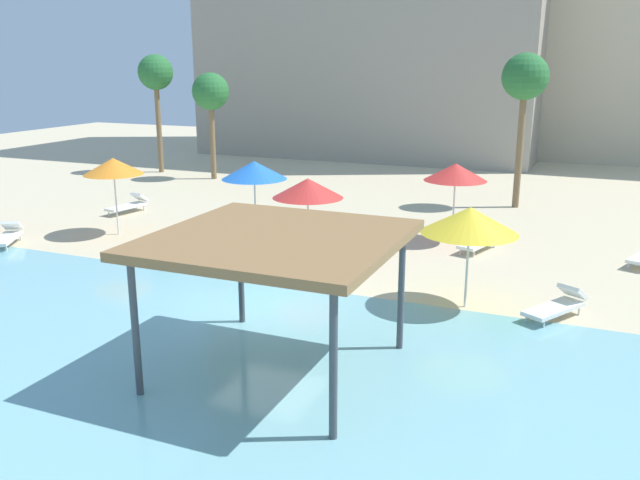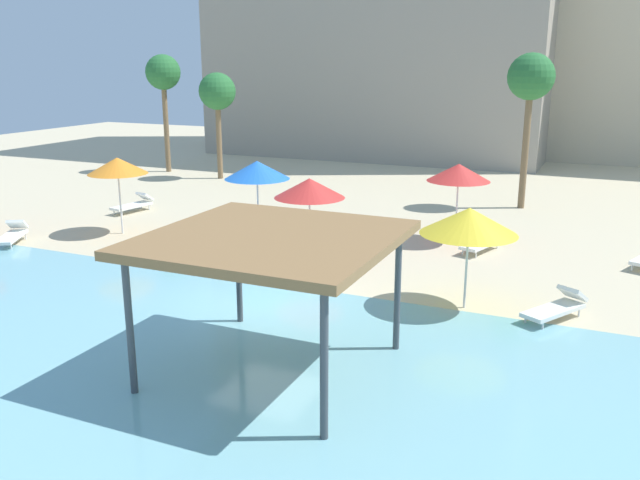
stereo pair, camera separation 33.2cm
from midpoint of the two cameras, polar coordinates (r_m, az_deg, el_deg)
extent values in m
plane|color=beige|center=(17.22, -3.89, -5.57)|extent=(80.00, 80.00, 0.00)
cube|color=#7AB7C1|center=(13.21, -14.79, -12.68)|extent=(44.00, 13.50, 0.04)
cylinder|color=#42474C|center=(15.74, -6.36, -2.50)|extent=(0.14, 0.14, 2.67)
cylinder|color=#42474C|center=(14.26, 7.30, -4.41)|extent=(0.14, 0.14, 2.67)
cylinder|color=#42474C|center=(12.74, -15.21, -7.26)|extent=(0.14, 0.14, 2.67)
cylinder|color=#42474C|center=(10.87, 1.25, -10.71)|extent=(0.14, 0.14, 2.67)
cube|color=olive|center=(12.80, -3.38, 0.09)|extent=(4.58, 4.58, 0.18)
cylinder|color=silver|center=(20.97, -0.44, 1.03)|extent=(0.06, 0.06, 1.94)
cone|color=red|center=(20.70, -0.45, 4.46)|extent=(2.21, 2.21, 0.61)
cylinder|color=silver|center=(17.13, 12.91, -2.63)|extent=(0.06, 0.06, 1.93)
cone|color=yellow|center=(16.79, 13.17, 1.59)|extent=(2.41, 2.41, 0.66)
cylinder|color=silver|center=(24.96, -16.31, 2.98)|extent=(0.06, 0.06, 2.18)
cone|color=orange|center=(24.72, -16.54, 6.11)|extent=(2.11, 2.11, 0.58)
cylinder|color=silver|center=(23.33, 11.98, 2.37)|extent=(0.06, 0.06, 2.13)
cone|color=red|center=(23.08, 12.16, 5.66)|extent=(2.14, 2.14, 0.59)
cylinder|color=silver|center=(23.36, -4.91, 2.66)|extent=(0.06, 0.06, 2.12)
cone|color=blue|center=(23.10, -4.98, 5.98)|extent=(2.25, 2.25, 0.62)
cylinder|color=white|center=(21.76, 13.60, -1.23)|extent=(0.05, 0.05, 0.22)
cylinder|color=white|center=(21.98, 12.50, -1.01)|extent=(0.05, 0.05, 0.22)
cylinder|color=white|center=(23.01, 15.30, -0.47)|extent=(0.05, 0.05, 0.22)
cylinder|color=white|center=(23.21, 14.24, -0.26)|extent=(0.05, 0.05, 0.22)
cube|color=white|center=(22.44, 13.96, -0.34)|extent=(1.11, 1.90, 0.10)
cube|color=white|center=(23.02, 14.86, 0.69)|extent=(0.72, 0.66, 0.40)
cylinder|color=white|center=(22.04, 25.48, -2.10)|extent=(0.05, 0.05, 0.22)
cylinder|color=white|center=(24.19, -24.51, -0.56)|extent=(0.05, 0.05, 0.22)
cylinder|color=white|center=(25.51, -23.50, 0.31)|extent=(0.05, 0.05, 0.22)
cylinder|color=white|center=(25.66, -24.51, 0.28)|extent=(0.05, 0.05, 0.22)
cube|color=white|center=(24.88, -24.55, 0.23)|extent=(1.40, 1.86, 0.10)
cube|color=white|center=(25.50, -24.10, 1.25)|extent=(0.77, 0.74, 0.40)
cylinder|color=white|center=(27.97, -16.23, 2.18)|extent=(0.05, 0.05, 0.22)
cylinder|color=white|center=(28.33, -16.86, 2.29)|extent=(0.05, 0.05, 0.22)
cylinder|color=white|center=(28.89, -14.06, 2.73)|extent=(0.05, 0.05, 0.22)
cylinder|color=white|center=(29.24, -14.70, 2.83)|extent=(0.05, 0.05, 0.22)
cube|color=white|center=(28.57, -15.47, 2.83)|extent=(0.90, 1.88, 0.10)
cube|color=white|center=(28.99, -14.41, 3.63)|extent=(0.68, 0.60, 0.40)
cylinder|color=white|center=(16.47, 19.03, -6.98)|extent=(0.05, 0.05, 0.22)
cylinder|color=white|center=(16.72, 17.68, -6.53)|extent=(0.05, 0.05, 0.22)
cylinder|color=white|center=(17.61, 21.74, -5.80)|extent=(0.05, 0.05, 0.22)
cylinder|color=white|center=(17.85, 20.44, -5.40)|extent=(0.05, 0.05, 0.22)
cube|color=white|center=(17.10, 19.81, -5.66)|extent=(1.42, 1.86, 0.10)
cube|color=white|center=(17.61, 21.26, -4.26)|extent=(0.77, 0.74, 0.40)
cylinder|color=brown|center=(29.32, 17.44, 7.50)|extent=(0.28, 0.28, 5.09)
sphere|color=#286B33|center=(29.12, 17.90, 13.14)|extent=(1.90, 1.90, 1.90)
cylinder|color=brown|center=(35.72, -8.35, 8.54)|extent=(0.28, 0.28, 4.18)
sphere|color=#286B33|center=(35.53, -8.50, 12.45)|extent=(1.90, 1.90, 1.90)
cylinder|color=brown|center=(38.50, -12.76, 9.48)|extent=(0.28, 0.28, 5.10)
sphere|color=#286B33|center=(38.34, -13.01, 13.79)|extent=(1.90, 1.90, 1.90)
camera|label=1|loc=(0.17, -89.48, 0.14)|focal=37.49mm
camera|label=2|loc=(0.17, 90.52, -0.14)|focal=37.49mm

